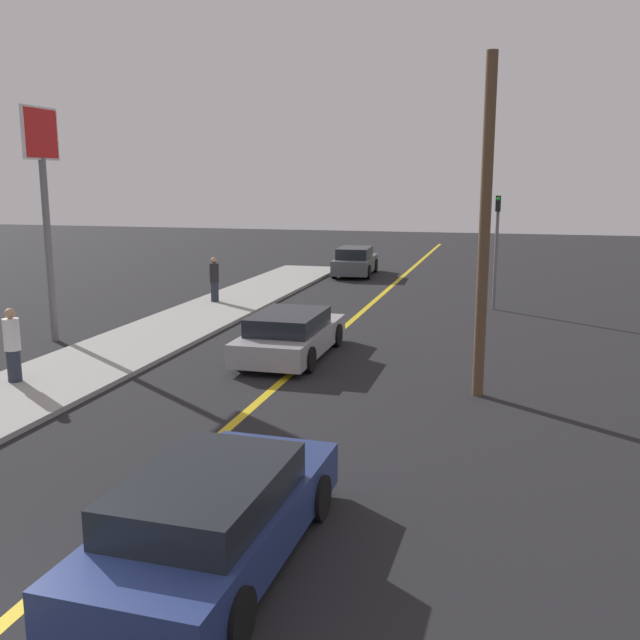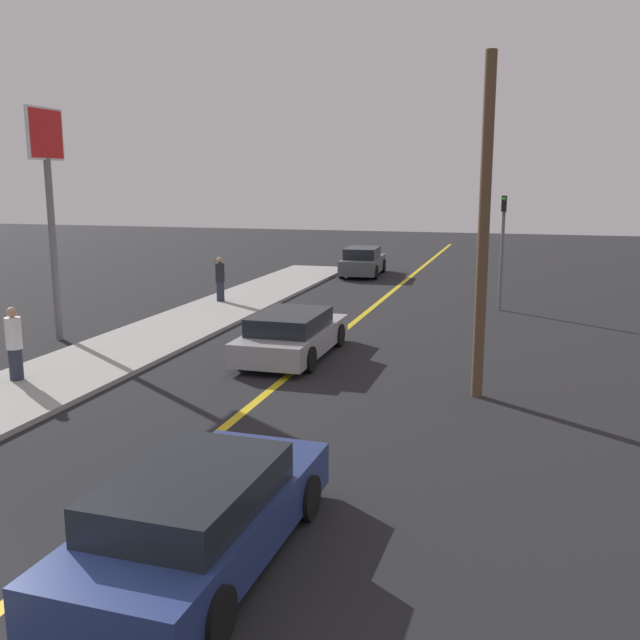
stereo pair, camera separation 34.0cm
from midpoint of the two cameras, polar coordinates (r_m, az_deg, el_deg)
The scene contains 10 objects.
road_center_line at distance 23.87m, azimuth 3.36°, elevation -0.02°, with size 0.20×60.00×0.01m.
sidewalk_left at distance 23.44m, azimuth -10.18°, elevation -0.24°, with size 3.07×31.46×0.12m.
car_near_right_lane at distance 9.04m, azimuth -8.53°, elevation -15.25°, with size 2.07×4.66×1.25m.
car_ahead_center at distance 18.83m, azimuth -1.74°, elevation -1.17°, with size 2.00×4.63×1.22m.
car_far_distant at distance 35.13m, azimuth 3.72°, elevation 4.67°, with size 2.03×4.36×1.39m.
pedestrian_far_standing at distance 17.54m, azimuth -22.76°, elevation -1.76°, with size 0.36×0.36×1.69m.
pedestrian_by_sign at distance 27.04m, azimuth -7.64°, elevation 3.26°, with size 0.35×0.35×1.67m.
traffic_light at distance 26.19m, azimuth 14.75°, elevation 6.15°, with size 0.18×0.40×4.08m.
roadside_sign at distance 21.79m, azimuth -20.51°, elevation 10.85°, with size 0.20×1.52×6.60m.
utility_pole at distance 15.33m, azimuth 13.59°, elevation 6.97°, with size 0.24×0.24×7.16m.
Camera 2 is at (5.32, -4.80, 4.61)m, focal length 40.00 mm.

